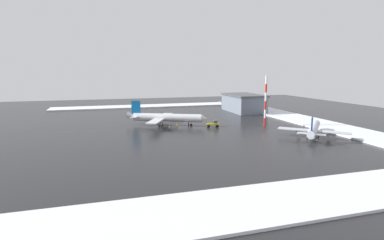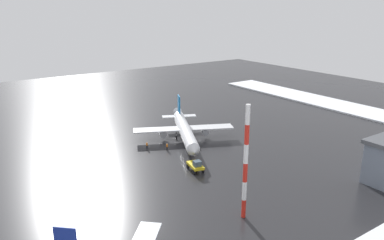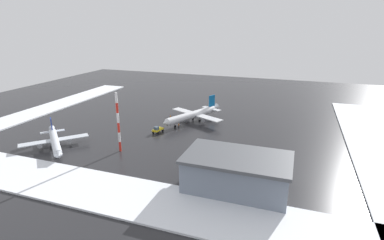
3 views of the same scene
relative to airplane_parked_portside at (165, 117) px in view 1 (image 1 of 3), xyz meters
The scene contains 12 objects.
ground_plane 9.06m from the airplane_parked_portside, 118.28° to the right, with size 240.00×240.00×0.00m, color #232326.
snow_bank_far 57.72m from the airplane_parked_portside, 94.02° to the right, with size 152.00×16.00×0.49m, color white.
snow_bank_left 71.49m from the airplane_parked_portside, behind, with size 14.00×116.00×0.49m, color white.
snow_bank_right 63.47m from the airplane_parked_portside, ahead, with size 14.00×116.00×0.49m, color white.
airplane_parked_portside is the anchor object (origin of this frame).
airplane_parked_starboard 51.97m from the airplane_parked_portside, 128.79° to the right, with size 20.48×19.43×7.55m.
pushback_tug 18.35m from the airplane_parked_portside, 116.04° to the right, with size 3.04×4.93×2.50m.
ground_crew_by_nose_gear 7.73m from the airplane_parked_portside, 157.51° to the right, with size 0.36×0.36×1.71m.
ground_crew_beside_wing 10.61m from the airplane_parked_portside, behind, with size 0.36×0.36×1.71m.
ground_crew_near_tug 9.06m from the airplane_parked_portside, 109.39° to the right, with size 0.36×0.36×1.71m.
antenna_mast 37.76m from the airplane_parked_portside, 108.50° to the right, with size 0.70×0.70×18.81m.
cargo_hangar 53.05m from the airplane_parked_portside, 59.19° to the right, with size 25.01×15.01×8.80m.
Camera 1 is at (-105.52, 29.09, 20.44)m, focal length 28.00 mm.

